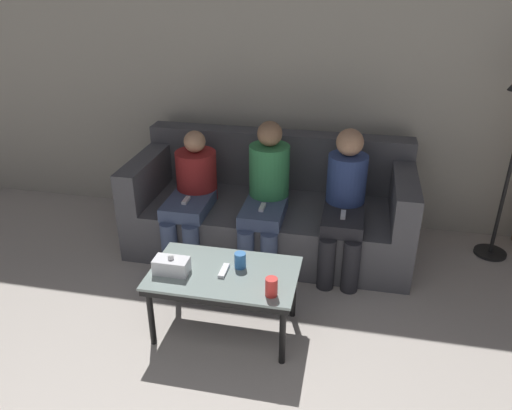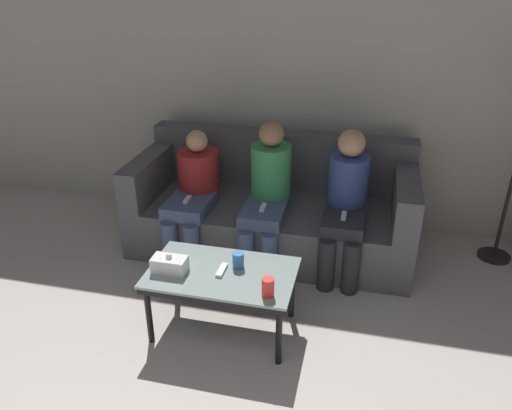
{
  "view_description": "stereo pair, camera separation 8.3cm",
  "coord_description": "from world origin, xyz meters",
  "px_view_note": "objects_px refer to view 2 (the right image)",
  "views": [
    {
      "loc": [
        0.66,
        -0.59,
        2.24
      ],
      "look_at": [
        0.0,
        2.53,
        0.67
      ],
      "focal_mm": 35.0,
      "sensor_mm": 36.0,
      "label": 1
    },
    {
      "loc": [
        0.74,
        -0.57,
        2.24
      ],
      "look_at": [
        0.0,
        2.53,
        0.67
      ],
      "focal_mm": 35.0,
      "sensor_mm": 36.0,
      "label": 2
    }
  ],
  "objects_px": {
    "coffee_table": "(222,278)",
    "seated_person_mid_right": "(346,200)",
    "couch": "(273,209)",
    "cup_near_right": "(239,260)",
    "cup_near_left": "(268,287)",
    "game_remote": "(222,270)",
    "seated_person_left_end": "(194,190)",
    "tissue_box": "(170,264)",
    "seated_person_mid_left": "(268,191)"
  },
  "relations": [
    {
      "from": "cup_near_right",
      "to": "tissue_box",
      "type": "xyz_separation_m",
      "value": [
        -0.41,
        -0.15,
        -0.0
      ]
    },
    {
      "from": "cup_near_right",
      "to": "seated_person_mid_left",
      "type": "distance_m",
      "value": 0.9
    },
    {
      "from": "cup_near_right",
      "to": "game_remote",
      "type": "xyz_separation_m",
      "value": [
        -0.09,
        -0.07,
        -0.04
      ]
    },
    {
      "from": "game_remote",
      "to": "seated_person_left_end",
      "type": "height_order",
      "value": "seated_person_left_end"
    },
    {
      "from": "cup_near_left",
      "to": "seated_person_mid_right",
      "type": "distance_m",
      "value": 1.2
    },
    {
      "from": "couch",
      "to": "tissue_box",
      "type": "xyz_separation_m",
      "value": [
        -0.41,
        -1.28,
        0.19
      ]
    },
    {
      "from": "seated_person_left_end",
      "to": "coffee_table",
      "type": "bearing_deg",
      "value": -61.29
    },
    {
      "from": "seated_person_mid_right",
      "to": "seated_person_left_end",
      "type": "bearing_deg",
      "value": -179.64
    },
    {
      "from": "cup_near_left",
      "to": "seated_person_left_end",
      "type": "height_order",
      "value": "seated_person_left_end"
    },
    {
      "from": "tissue_box",
      "to": "seated_person_mid_right",
      "type": "bearing_deg",
      "value": 45.41
    },
    {
      "from": "cup_near_right",
      "to": "game_remote",
      "type": "relative_size",
      "value": 0.7
    },
    {
      "from": "cup_near_right",
      "to": "coffee_table",
      "type": "bearing_deg",
      "value": -140.87
    },
    {
      "from": "game_remote",
      "to": "seated_person_left_end",
      "type": "xyz_separation_m",
      "value": [
        -0.52,
        0.96,
        0.08
      ]
    },
    {
      "from": "coffee_table",
      "to": "seated_person_left_end",
      "type": "bearing_deg",
      "value": 118.71
    },
    {
      "from": "couch",
      "to": "cup_near_right",
      "type": "xyz_separation_m",
      "value": [
        0.0,
        -1.13,
        0.19
      ]
    },
    {
      "from": "couch",
      "to": "seated_person_left_end",
      "type": "distance_m",
      "value": 0.7
    },
    {
      "from": "couch",
      "to": "cup_near_right",
      "type": "height_order",
      "value": "couch"
    },
    {
      "from": "cup_near_left",
      "to": "seated_person_mid_left",
      "type": "relative_size",
      "value": 0.1
    },
    {
      "from": "coffee_table",
      "to": "seated_person_left_end",
      "type": "xyz_separation_m",
      "value": [
        -0.52,
        0.96,
        0.14
      ]
    },
    {
      "from": "cup_near_right",
      "to": "seated_person_left_end",
      "type": "bearing_deg",
      "value": 124.91
    },
    {
      "from": "game_remote",
      "to": "tissue_box",
      "type": "bearing_deg",
      "value": -167.15
    },
    {
      "from": "tissue_box",
      "to": "cup_near_right",
      "type": "bearing_deg",
      "value": 19.71
    },
    {
      "from": "couch",
      "to": "cup_near_right",
      "type": "relative_size",
      "value": 22.08
    },
    {
      "from": "game_remote",
      "to": "seated_person_mid_right",
      "type": "bearing_deg",
      "value": 53.93
    },
    {
      "from": "seated_person_mid_right",
      "to": "tissue_box",
      "type": "bearing_deg",
      "value": -134.59
    },
    {
      "from": "cup_near_right",
      "to": "cup_near_left",
      "type": "bearing_deg",
      "value": -45.61
    },
    {
      "from": "seated_person_mid_right",
      "to": "coffee_table",
      "type": "bearing_deg",
      "value": -126.07
    },
    {
      "from": "couch",
      "to": "tissue_box",
      "type": "distance_m",
      "value": 1.35
    },
    {
      "from": "seated_person_mid_left",
      "to": "seated_person_mid_right",
      "type": "height_order",
      "value": "seated_person_mid_left"
    },
    {
      "from": "coffee_table",
      "to": "tissue_box",
      "type": "xyz_separation_m",
      "value": [
        -0.32,
        -0.07,
        0.1
      ]
    },
    {
      "from": "coffee_table",
      "to": "seated_person_mid_left",
      "type": "bearing_deg",
      "value": 84.74
    },
    {
      "from": "tissue_box",
      "to": "seated_person_left_end",
      "type": "height_order",
      "value": "seated_person_left_end"
    },
    {
      "from": "coffee_table",
      "to": "tissue_box",
      "type": "height_order",
      "value": "tissue_box"
    },
    {
      "from": "game_remote",
      "to": "cup_near_left",
      "type": "bearing_deg",
      "value": -27.68
    },
    {
      "from": "cup_near_left",
      "to": "game_remote",
      "type": "height_order",
      "value": "cup_near_left"
    },
    {
      "from": "seated_person_left_end",
      "to": "tissue_box",
      "type": "bearing_deg",
      "value": -78.81
    },
    {
      "from": "couch",
      "to": "cup_near_right",
      "type": "distance_m",
      "value": 1.15
    },
    {
      "from": "seated_person_left_end",
      "to": "seated_person_mid_left",
      "type": "bearing_deg",
      "value": 1.29
    },
    {
      "from": "tissue_box",
      "to": "seated_person_left_end",
      "type": "xyz_separation_m",
      "value": [
        -0.2,
        1.03,
        0.04
      ]
    },
    {
      "from": "game_remote",
      "to": "seated_person_left_end",
      "type": "bearing_deg",
      "value": 118.71
    },
    {
      "from": "cup_near_right",
      "to": "tissue_box",
      "type": "height_order",
      "value": "tissue_box"
    },
    {
      "from": "cup_near_left",
      "to": "coffee_table",
      "type": "bearing_deg",
      "value": 152.32
    },
    {
      "from": "tissue_box",
      "to": "seated_person_left_end",
      "type": "bearing_deg",
      "value": 101.19
    },
    {
      "from": "couch",
      "to": "seated_person_left_end",
      "type": "height_order",
      "value": "seated_person_left_end"
    },
    {
      "from": "cup_near_left",
      "to": "game_remote",
      "type": "distance_m",
      "value": 0.39
    },
    {
      "from": "seated_person_mid_left",
      "to": "seated_person_left_end",
      "type": "bearing_deg",
      "value": -178.71
    },
    {
      "from": "couch",
      "to": "seated_person_mid_left",
      "type": "distance_m",
      "value": 0.36
    },
    {
      "from": "seated_person_left_end",
      "to": "seated_person_mid_right",
      "type": "xyz_separation_m",
      "value": [
        1.23,
        0.01,
        0.04
      ]
    },
    {
      "from": "couch",
      "to": "cup_near_left",
      "type": "relative_size",
      "value": 19.65
    },
    {
      "from": "coffee_table",
      "to": "seated_person_mid_right",
      "type": "relative_size",
      "value": 0.85
    }
  ]
}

